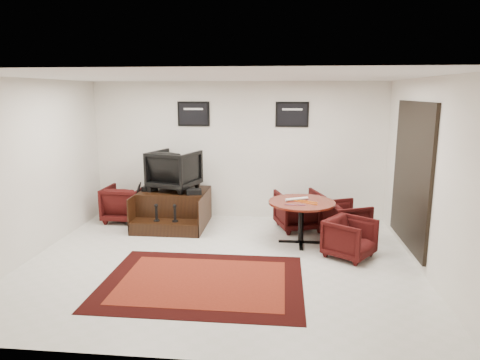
{
  "coord_description": "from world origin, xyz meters",
  "views": [
    {
      "loc": [
        0.94,
        -6.19,
        2.59
      ],
      "look_at": [
        0.21,
        0.9,
        1.12
      ],
      "focal_mm": 32.0,
      "sensor_mm": 36.0,
      "label": 1
    }
  ],
  "objects_px": {
    "meeting_table": "(302,206)",
    "table_chair_back": "(299,208)",
    "armchair_side": "(125,202)",
    "table_chair_corner": "(350,236)",
    "table_chair_window": "(345,218)",
    "shine_chair": "(174,168)",
    "shine_podium": "(174,209)"
  },
  "relations": [
    {
      "from": "shine_podium",
      "to": "table_chair_back",
      "type": "xyz_separation_m",
      "value": [
        2.45,
        -0.03,
        0.09
      ]
    },
    {
      "from": "shine_podium",
      "to": "shine_chair",
      "type": "bearing_deg",
      "value": 90.0
    },
    {
      "from": "shine_chair",
      "to": "armchair_side",
      "type": "relative_size",
      "value": 1.09
    },
    {
      "from": "table_chair_back",
      "to": "table_chair_corner",
      "type": "relative_size",
      "value": 1.17
    },
    {
      "from": "shine_chair",
      "to": "meeting_table",
      "type": "relative_size",
      "value": 0.76
    },
    {
      "from": "table_chair_back",
      "to": "armchair_side",
      "type": "bearing_deg",
      "value": -20.61
    },
    {
      "from": "shine_podium",
      "to": "table_chair_window",
      "type": "bearing_deg",
      "value": -8.11
    },
    {
      "from": "shine_chair",
      "to": "armchair_side",
      "type": "height_order",
      "value": "shine_chair"
    },
    {
      "from": "table_chair_corner",
      "to": "table_chair_back",
      "type": "bearing_deg",
      "value": 64.74
    },
    {
      "from": "table_chair_back",
      "to": "table_chair_window",
      "type": "relative_size",
      "value": 1.12
    },
    {
      "from": "meeting_table",
      "to": "table_chair_back",
      "type": "distance_m",
      "value": 0.84
    },
    {
      "from": "armchair_side",
      "to": "table_chair_corner",
      "type": "xyz_separation_m",
      "value": [
        4.27,
        -1.56,
        -0.05
      ]
    },
    {
      "from": "meeting_table",
      "to": "table_chair_back",
      "type": "bearing_deg",
      "value": 91.35
    },
    {
      "from": "table_chair_back",
      "to": "table_chair_window",
      "type": "distance_m",
      "value": 0.93
    },
    {
      "from": "meeting_table",
      "to": "table_chair_corner",
      "type": "bearing_deg",
      "value": -37.65
    },
    {
      "from": "table_chair_window",
      "to": "table_chair_corner",
      "type": "height_order",
      "value": "table_chair_window"
    },
    {
      "from": "table_chair_corner",
      "to": "armchair_side",
      "type": "bearing_deg",
      "value": 105.58
    },
    {
      "from": "shine_chair",
      "to": "shine_podium",
      "type": "bearing_deg",
      "value": 107.31
    },
    {
      "from": "shine_podium",
      "to": "table_chair_corner",
      "type": "bearing_deg",
      "value": -23.53
    },
    {
      "from": "armchair_side",
      "to": "table_chair_corner",
      "type": "relative_size",
      "value": 1.16
    },
    {
      "from": "shine_podium",
      "to": "table_chair_back",
      "type": "distance_m",
      "value": 2.45
    },
    {
      "from": "shine_chair",
      "to": "meeting_table",
      "type": "distance_m",
      "value": 2.69
    },
    {
      "from": "shine_chair",
      "to": "table_chair_corner",
      "type": "bearing_deg",
      "value": 171.72
    },
    {
      "from": "shine_podium",
      "to": "table_chair_back",
      "type": "relative_size",
      "value": 1.68
    },
    {
      "from": "meeting_table",
      "to": "armchair_side",
      "type": "bearing_deg",
      "value": 164.46
    },
    {
      "from": "table_chair_back",
      "to": "table_chair_corner",
      "type": "xyz_separation_m",
      "value": [
        0.77,
        -1.38,
        -0.06
      ]
    },
    {
      "from": "table_chair_window",
      "to": "armchair_side",
      "type": "bearing_deg",
      "value": 58.77
    },
    {
      "from": "shine_podium",
      "to": "shine_chair",
      "type": "relative_size",
      "value": 1.56
    },
    {
      "from": "armchair_side",
      "to": "table_chair_back",
      "type": "height_order",
      "value": "table_chair_back"
    },
    {
      "from": "armchair_side",
      "to": "table_chair_back",
      "type": "distance_m",
      "value": 3.51
    },
    {
      "from": "shine_chair",
      "to": "meeting_table",
      "type": "bearing_deg",
      "value": 175.98
    },
    {
      "from": "shine_chair",
      "to": "table_chair_window",
      "type": "bearing_deg",
      "value": -173.18
    }
  ]
}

